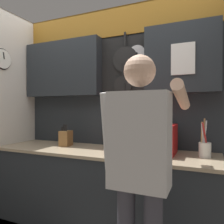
# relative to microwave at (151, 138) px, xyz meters

# --- Properties ---
(base_cabinet_counter) EXTENTS (2.36, 0.67, 0.89)m
(base_cabinet_counter) POSITION_rel_microwave_xyz_m (-0.53, -0.06, -0.59)
(base_cabinet_counter) COLOR #23282D
(base_cabinet_counter) RESTS_ON ground_plane
(back_wall_unit) EXTENTS (2.93, 0.22, 2.51)m
(back_wall_unit) POSITION_rel_microwave_xyz_m (-0.54, 0.24, 0.48)
(back_wall_unit) COLOR #23282D
(back_wall_unit) RESTS_ON ground_plane
(microwave) EXTENTS (0.47, 0.37, 0.28)m
(microwave) POSITION_rel_microwave_xyz_m (0.00, 0.00, 0.00)
(microwave) COLOR red
(microwave) RESTS_ON base_cabinet_counter
(knife_block) EXTENTS (0.13, 0.16, 0.25)m
(knife_block) POSITION_rel_microwave_xyz_m (-1.00, 0.00, -0.05)
(knife_block) COLOR brown
(knife_block) RESTS_ON base_cabinet_counter
(utensil_crock) EXTENTS (0.11, 0.11, 0.35)m
(utensil_crock) POSITION_rel_microwave_xyz_m (0.49, 0.00, -0.05)
(utensil_crock) COLOR white
(utensil_crock) RESTS_ON base_cabinet_counter
(person) EXTENTS (0.54, 0.65, 1.67)m
(person) POSITION_rel_microwave_xyz_m (0.11, -0.75, -0.04)
(person) COLOR #383842
(person) RESTS_ON ground_plane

